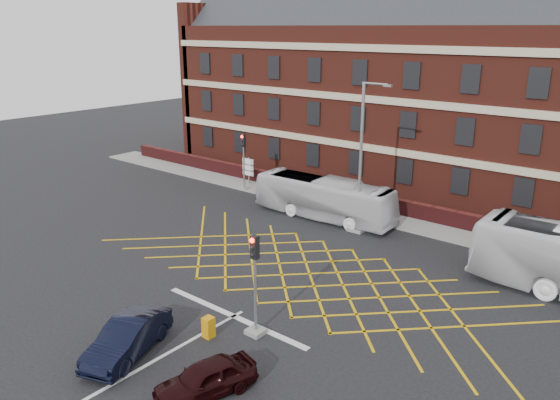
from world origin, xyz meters
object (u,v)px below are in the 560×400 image
Objects in this scene: traffic_light_near at (255,295)px; street_lamp at (360,182)px; car_navy at (128,338)px; direction_signs at (248,168)px; bus_left at (324,198)px; car_maroon at (206,379)px; utility_cabinet at (209,327)px; traffic_light_far at (244,167)px.

street_lamp is (-2.98, 12.73, 1.32)m from traffic_light_near.
car_navy is 23.58m from direction_signs.
bus_left is at bearing 79.98° from car_navy.
car_maroon is 0.40× the size of street_lamp.
traffic_light_near is 21.97m from direction_signs.
direction_signs reaches higher than utility_cabinet.
bus_left reaches higher than utility_cabinet.
car_maroon is 17.36m from street_lamp.
traffic_light_far reaches higher than direction_signs.
bus_left is 8.60m from traffic_light_far.
car_navy reaches higher than car_maroon.
traffic_light_far is 20.90m from utility_cabinet.
traffic_light_near is 2.32m from utility_cabinet.
traffic_light_near reaches higher than car_maroon.
traffic_light_far is 0.48× the size of street_lamp.
car_navy is at bearing -171.57° from bus_left.
traffic_light_far reaches higher than car_navy.
car_maroon is (7.25, -17.25, -0.74)m from bus_left.
street_lamp reaches higher than utility_cabinet.
bus_left is at bearing 129.37° from car_maroon.
street_lamp reaches higher than traffic_light_near.
traffic_light_far is (-15.70, 18.75, 1.16)m from car_maroon.
bus_left is 2.28× the size of car_navy.
car_navy reaches higher than utility_cabinet.
car_navy is at bearing -58.42° from traffic_light_far.
car_navy is 5.11m from traffic_light_near.
street_lamp reaches higher than traffic_light_far.
traffic_light_far is at bearing 146.51° from car_maroon.
traffic_light_near is at bearing 35.56° from car_navy.
street_lamp is (-4.23, 16.65, 2.47)m from car_maroon.
street_lamp is at bearing -103.10° from bus_left.
traffic_light_near is at bearing -157.73° from bus_left.
car_maroon is at bearing -72.31° from traffic_light_near.
car_maroon is at bearing -17.37° from car_navy.
car_maroon is 4.28m from traffic_light_near.
bus_left is 2.27× the size of traffic_light_near.
street_lamp reaches higher than car_navy.
bus_left is 2.27× the size of traffic_light_far.
direction_signs is at bearing 164.97° from street_lamp.
traffic_light_far is at bearing 169.63° from street_lamp.
bus_left is at bearing -10.09° from traffic_light_far.
utility_cabinet is at bearing 151.65° from car_maroon.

